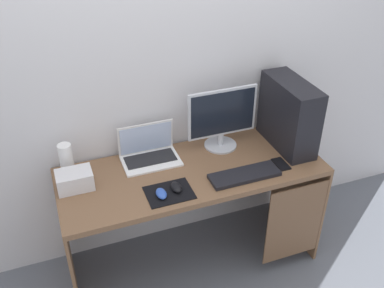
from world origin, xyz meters
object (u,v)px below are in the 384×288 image
(mouse_left, at_px, (176,187))
(mouse_right, at_px, (161,194))
(monitor, at_px, (222,119))
(projector, at_px, (75,180))
(keyboard, at_px, (244,175))
(laptop, at_px, (149,153))
(pc_tower, at_px, (289,114))
(speaker, at_px, (66,159))
(cell_phone, at_px, (281,164))

(mouse_left, height_order, mouse_right, same)
(monitor, height_order, projector, monitor)
(keyboard, bearing_deg, monitor, 89.65)
(laptop, height_order, projector, laptop)
(pc_tower, bearing_deg, speaker, 172.58)
(pc_tower, xyz_separation_m, monitor, (-0.40, 0.12, -0.01))
(mouse_right, bearing_deg, pc_tower, 14.14)
(keyboard, height_order, cell_phone, keyboard)
(projector, relative_size, keyboard, 0.48)
(pc_tower, xyz_separation_m, laptop, (-0.88, 0.15, -0.18))
(monitor, height_order, cell_phone, monitor)
(monitor, xyz_separation_m, mouse_right, (-0.51, -0.35, -0.18))
(monitor, distance_m, mouse_left, 0.56)
(pc_tower, xyz_separation_m, projector, (-1.35, 0.02, -0.17))
(laptop, bearing_deg, mouse_left, -81.04)
(pc_tower, relative_size, speaker, 2.40)
(monitor, relative_size, cell_phone, 3.47)
(pc_tower, relative_size, cell_phone, 3.57)
(projector, relative_size, cell_phone, 1.54)
(laptop, distance_m, cell_phone, 0.81)
(cell_phone, bearing_deg, projector, 169.90)
(laptop, bearing_deg, mouse_right, -96.00)
(laptop, distance_m, mouse_right, 0.38)
(projector, distance_m, mouse_left, 0.57)
(laptop, xyz_separation_m, mouse_left, (0.06, -0.35, -0.02))
(monitor, xyz_separation_m, mouse_left, (-0.42, -0.33, -0.18))
(pc_tower, height_order, mouse_right, pc_tower)
(keyboard, bearing_deg, laptop, 141.70)
(keyboard, height_order, mouse_right, mouse_right)
(speaker, relative_size, keyboard, 0.46)
(keyboard, distance_m, mouse_left, 0.42)
(mouse_right, bearing_deg, monitor, 34.54)
(mouse_left, distance_m, cell_phone, 0.68)
(pc_tower, distance_m, keyboard, 0.51)
(pc_tower, bearing_deg, laptop, 170.55)
(pc_tower, relative_size, monitor, 1.03)
(monitor, relative_size, mouse_right, 4.71)
(pc_tower, relative_size, projector, 2.32)
(projector, xyz_separation_m, mouse_left, (0.52, -0.22, -0.03))
(speaker, xyz_separation_m, keyboard, (0.96, -0.40, -0.08))
(speaker, distance_m, keyboard, 1.05)
(pc_tower, distance_m, mouse_left, 0.87)
(laptop, distance_m, keyboard, 0.60)
(mouse_left, bearing_deg, pc_tower, 14.07)
(monitor, height_order, mouse_left, monitor)
(monitor, height_order, mouse_right, monitor)
(monitor, relative_size, mouse_left, 4.71)
(pc_tower, height_order, monitor, pc_tower)
(monitor, bearing_deg, keyboard, -90.35)
(cell_phone, bearing_deg, keyboard, -173.55)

